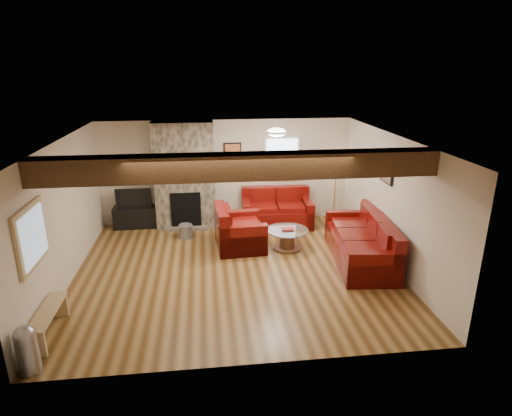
{
  "coord_description": "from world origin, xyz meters",
  "views": [
    {
      "loc": [
        -0.5,
        -7.37,
        3.75
      ],
      "look_at": [
        0.44,
        0.4,
        1.09
      ],
      "focal_mm": 30.0,
      "sensor_mm": 36.0,
      "label": 1
    }
  ],
  "objects": [
    {
      "name": "tv_cabinet",
      "position": [
        -2.21,
        2.53,
        0.25
      ],
      "size": [
        1.02,
        0.41,
        0.51
      ],
      "primitive_type": "cube",
      "color": "black",
      "rests_on": "floor"
    },
    {
      "name": "coal_bucket",
      "position": [
        -1.01,
        1.73,
        0.16
      ],
      "size": [
        0.33,
        0.33,
        0.31
      ],
      "primitive_type": null,
      "color": "gray",
      "rests_on": "floor"
    },
    {
      "name": "artwork_back",
      "position": [
        0.15,
        2.71,
        1.7
      ],
      "size": [
        0.42,
        0.06,
        0.52
      ],
      "primitive_type": null,
      "color": "black",
      "rests_on": "room"
    },
    {
      "name": "oak_beam",
      "position": [
        0.0,
        -1.25,
        2.31
      ],
      "size": [
        6.0,
        0.36,
        0.38
      ],
      "primitive_type": "cube",
      "color": "black",
      "rests_on": "room"
    },
    {
      "name": "room",
      "position": [
        0.0,
        0.0,
        1.25
      ],
      "size": [
        8.0,
        8.0,
        8.0
      ],
      "color": "#563817",
      "rests_on": "ground"
    },
    {
      "name": "ceiling_dome",
      "position": [
        0.9,
        0.9,
        2.44
      ],
      "size": [
        0.4,
        0.4,
        0.18
      ],
      "primitive_type": null,
      "color": "#EDE5CA",
      "rests_on": "room"
    },
    {
      "name": "hatch_window",
      "position": [
        -2.96,
        -1.5,
        1.45
      ],
      "size": [
        0.08,
        1.0,
        0.9
      ],
      "primitive_type": null,
      "color": "tan",
      "rests_on": "room"
    },
    {
      "name": "loveseat",
      "position": [
        1.16,
        2.23,
        0.44
      ],
      "size": [
        1.7,
        1.03,
        0.88
      ],
      "primitive_type": null,
      "rotation": [
        0.0,
        0.0,
        -0.04
      ],
      "color": "#490507",
      "rests_on": "floor"
    },
    {
      "name": "chimney_breast",
      "position": [
        -1.0,
        2.49,
        1.22
      ],
      "size": [
        1.4,
        0.67,
        2.5
      ],
      "color": "#3B372E",
      "rests_on": "floor"
    },
    {
      "name": "floor_lamp",
      "position": [
        2.69,
        2.55,
        1.31
      ],
      "size": [
        0.39,
        0.39,
        1.54
      ],
      "color": "tan",
      "rests_on": "floor"
    },
    {
      "name": "television",
      "position": [
        -2.21,
        2.53,
        0.75
      ],
      "size": [
        0.82,
        0.11,
        0.47
      ],
      "primitive_type": "imported",
      "color": "black",
      "rests_on": "tv_cabinet"
    },
    {
      "name": "pine_bench",
      "position": [
        -2.83,
        -1.76,
        0.2
      ],
      "size": [
        0.25,
        1.08,
        0.41
      ],
      "primitive_type": null,
      "color": "tan",
      "rests_on": "floor"
    },
    {
      "name": "artwork_right",
      "position": [
        2.96,
        0.3,
        1.75
      ],
      "size": [
        0.06,
        0.55,
        0.42
      ],
      "primitive_type": null,
      "color": "black",
      "rests_on": "room"
    },
    {
      "name": "sofa_three",
      "position": [
        2.48,
        0.11,
        0.46
      ],
      "size": [
        1.24,
        2.46,
        0.91
      ],
      "primitive_type": null,
      "rotation": [
        0.0,
        0.0,
        -1.68
      ],
      "color": "#490507",
      "rests_on": "floor"
    },
    {
      "name": "back_window",
      "position": [
        1.35,
        2.71,
        1.55
      ],
      "size": [
        0.9,
        0.08,
        1.1
      ],
      "primitive_type": null,
      "color": "white",
      "rests_on": "room"
    },
    {
      "name": "pedal_bin",
      "position": [
        -2.82,
        -2.55,
        0.34
      ],
      "size": [
        0.34,
        0.34,
        0.68
      ],
      "primitive_type": null,
      "rotation": [
        0.0,
        0.0,
        0.27
      ],
      "color": "#98989C",
      "rests_on": "floor"
    },
    {
      "name": "armchair_red",
      "position": [
        0.17,
        1.04,
        0.45
      ],
      "size": [
        1.05,
        1.18,
        0.91
      ],
      "primitive_type": null,
      "rotation": [
        0.0,
        0.0,
        1.64
      ],
      "color": "#490507",
      "rests_on": "floor"
    },
    {
      "name": "coffee_table",
      "position": [
        1.16,
        0.83,
        0.22
      ],
      "size": [
        0.89,
        0.89,
        0.46
      ],
      "color": "#4C2F18",
      "rests_on": "floor"
    }
  ]
}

